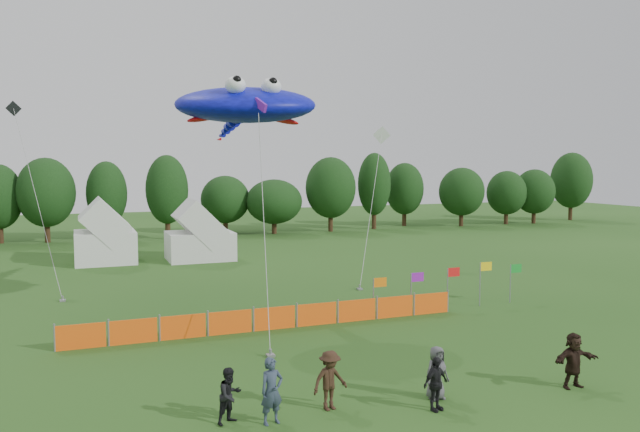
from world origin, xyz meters
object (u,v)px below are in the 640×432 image
object	(u,v)px
tent_left	(105,237)
spectator_b	(230,395)
tent_right	(200,237)
stingray_kite	(244,106)
spectator_d	(436,384)
spectator_c	(330,380)
spectator_e	(437,373)
spectator_f	(574,360)
spectator_a	(272,391)
barrier_fence	(274,318)

from	to	relation	value
tent_left	spectator_b	world-z (taller)	tent_left
tent_right	stingray_kite	size ratio (longest dim) A/B	0.33
spectator_b	spectator_d	distance (m)	6.04
spectator_c	spectator_e	xyz separation A→B (m)	(3.42, -0.42, -0.06)
spectator_d	spectator_f	world-z (taller)	spectator_f
tent_left	tent_right	size ratio (longest dim) A/B	0.88
spectator_a	spectator_f	bearing A→B (deg)	-16.28
tent_right	spectator_d	distance (m)	31.67
spectator_b	spectator_c	distance (m)	3.00
barrier_fence	spectator_c	bearing A→B (deg)	-97.04
spectator_b	spectator_d	bearing A→B (deg)	-40.02
spectator_d	stingray_kite	size ratio (longest dim) A/B	0.11
spectator_b	spectator_f	world-z (taller)	spectator_f
spectator_c	tent_left	bearing A→B (deg)	87.90
barrier_fence	spectator_b	xyz separation A→B (m)	(-4.13, -9.08, 0.30)
spectator_c	stingray_kite	distance (m)	15.11
tent_left	spectator_f	world-z (taller)	tent_left
barrier_fence	spectator_d	world-z (taller)	spectator_d
tent_left	tent_right	world-z (taller)	tent_left
tent_right	spectator_c	size ratio (longest dim) A/B	2.76
barrier_fence	spectator_f	world-z (taller)	spectator_f
tent_right	spectator_b	xyz separation A→B (m)	(-4.79, -30.29, -0.96)
spectator_a	spectator_c	bearing A→B (deg)	-1.14
spectator_f	barrier_fence	bearing A→B (deg)	125.13
spectator_c	barrier_fence	bearing A→B (deg)	71.91
tent_right	spectator_a	size ratio (longest dim) A/B	2.60
tent_left	spectator_e	distance (m)	33.12
spectator_c	stingray_kite	world-z (taller)	stingray_kite
tent_right	stingray_kite	distance (m)	20.17
spectator_d	stingray_kite	xyz separation A→B (m)	(-2.31, 13.26, 9.17)
spectator_a	spectator_e	xyz separation A→B (m)	(5.32, -0.08, -0.12)
spectator_e	tent_right	bearing A→B (deg)	87.52
spectator_b	spectator_a	bearing A→B (deg)	-51.21
spectator_f	tent_right	bearing A→B (deg)	102.69
barrier_fence	stingray_kite	xyz separation A→B (m)	(-0.56, 2.83, 9.48)
barrier_fence	spectator_c	size ratio (longest dim) A/B	10.01
barrier_fence	spectator_e	distance (m)	9.92
barrier_fence	spectator_e	size ratio (longest dim) A/B	10.74
spectator_a	barrier_fence	bearing A→B (deg)	61.07
spectator_a	spectator_c	distance (m)	1.94
spectator_b	stingray_kite	bearing A→B (deg)	46.17
spectator_d	spectator_c	bearing A→B (deg)	141.31
tent_right	spectator_d	bearing A→B (deg)	-88.02
spectator_d	spectator_b	bearing A→B (deg)	150.99
spectator_e	stingray_kite	xyz separation A→B (m)	(-2.83, 12.48, 9.15)
spectator_a	spectator_e	bearing A→B (deg)	-12.16
spectator_d	spectator_f	distance (m)	5.21
spectator_a	spectator_b	xyz separation A→B (m)	(-1.08, 0.48, -0.15)
barrier_fence	spectator_c	world-z (taller)	spectator_c
spectator_a	spectator_b	world-z (taller)	spectator_a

